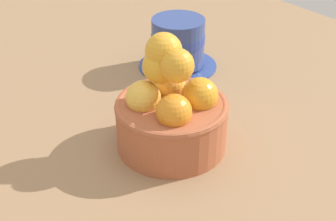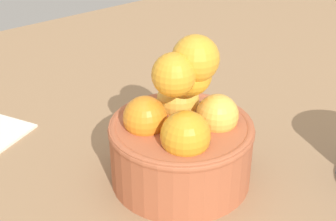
# 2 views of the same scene
# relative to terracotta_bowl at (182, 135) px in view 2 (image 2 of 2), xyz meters

# --- Properties ---
(ground_plane) EXTENTS (1.39, 1.06, 0.04)m
(ground_plane) POSITION_rel_terracotta_bowl_xyz_m (-0.00, 0.00, -0.07)
(ground_plane) COLOR #997551
(terracotta_bowl) EXTENTS (0.14, 0.14, 0.15)m
(terracotta_bowl) POSITION_rel_terracotta_bowl_xyz_m (0.00, 0.00, 0.00)
(terracotta_bowl) COLOR #AD5938
(terracotta_bowl) RESTS_ON ground_plane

